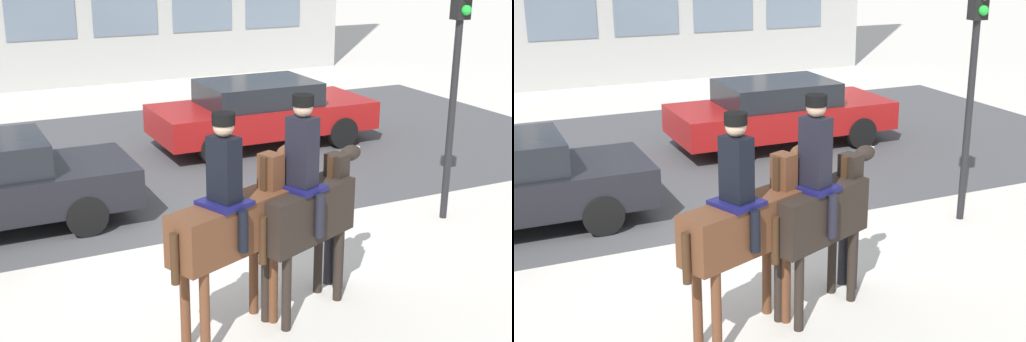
# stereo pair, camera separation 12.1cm
# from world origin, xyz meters

# --- Properties ---
(ground_plane) EXTENTS (80.00, 80.00, 0.00)m
(ground_plane) POSITION_xyz_m (0.00, 0.00, 0.00)
(ground_plane) COLOR beige
(road_surface) EXTENTS (19.93, 8.50, 0.01)m
(road_surface) POSITION_xyz_m (0.00, 4.75, 0.00)
(road_surface) COLOR #444447
(road_surface) RESTS_ON ground_plane
(mounted_horse_lead) EXTENTS (1.84, 0.97, 2.56)m
(mounted_horse_lead) POSITION_xyz_m (-0.51, -2.22, 1.36)
(mounted_horse_lead) COLOR #59331E
(mounted_horse_lead) RESTS_ON ground_plane
(mounted_horse_companion) EXTENTS (1.70, 0.94, 2.63)m
(mounted_horse_companion) POSITION_xyz_m (0.48, -2.08, 1.32)
(mounted_horse_companion) COLOR black
(mounted_horse_companion) RESTS_ON ground_plane
(pedestrian_bystander) EXTENTS (0.79, 0.64, 1.62)m
(pedestrian_bystander) POSITION_xyz_m (1.10, -1.71, 0.96)
(pedestrian_bystander) COLOR #232328
(pedestrian_bystander) RESTS_ON ground_plane
(street_car_far_lane) EXTENTS (4.70, 2.02, 1.41)m
(street_car_far_lane) POSITION_xyz_m (3.15, 4.66, 0.75)
(street_car_far_lane) COLOR maroon
(street_car_far_lane) RESTS_ON ground_plane
(traffic_light) EXTENTS (0.24, 0.29, 3.84)m
(traffic_light) POSITION_xyz_m (3.94, -0.43, 2.58)
(traffic_light) COLOR black
(traffic_light) RESTS_ON ground_plane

